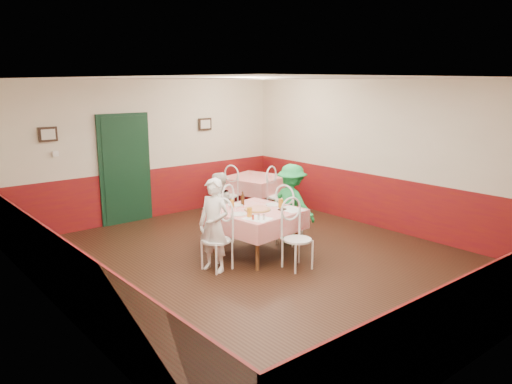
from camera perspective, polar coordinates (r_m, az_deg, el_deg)
floor at (r=7.85m, az=0.73°, el=-8.02°), size 7.00×7.00×0.00m
ceiling at (r=7.35m, az=0.79°, el=12.87°), size 7.00×7.00×0.00m
back_wall at (r=10.36m, az=-11.94°, el=4.75°), size 6.00×0.10×2.80m
front_wall at (r=5.38m, az=25.74°, el=-3.37°), size 6.00×0.10×2.80m
left_wall at (r=6.02m, az=-21.53°, el=-1.40°), size 0.10×7.00×2.80m
right_wall at (r=9.67m, az=14.46°, el=4.08°), size 0.10×7.00×2.80m
wainscot_back at (r=10.50m, az=-11.68°, el=-0.13°), size 6.00×0.03×1.00m
wainscot_front at (r=5.68m, az=24.72°, el=-12.11°), size 6.00×0.03×1.00m
wainscot_left at (r=6.29m, az=-20.74°, el=-9.36°), size 0.03×7.00×1.00m
wainscot_right at (r=9.82m, az=14.12°, el=-1.12°), size 0.03×7.00×1.00m
door at (r=10.10m, az=-14.72°, el=2.40°), size 0.96×0.06×2.10m
picture_left at (r=9.50m, az=-22.68°, el=6.10°), size 0.32×0.03×0.26m
picture_right at (r=10.93m, az=-5.85°, el=7.72°), size 0.32×0.03×0.26m
thermostat at (r=9.57m, az=-21.93°, el=4.09°), size 0.10×0.03×0.10m
main_table at (r=8.04m, az=0.00°, el=-4.70°), size 1.36×1.36×0.77m
second_table at (r=10.75m, az=-0.14°, el=-0.25°), size 1.38×1.38×0.77m
chair_left at (r=7.45m, az=-4.50°, el=-5.55°), size 0.46×0.46×0.90m
chair_right at (r=8.63m, az=3.87°, el=-2.99°), size 0.51×0.51×0.90m
chair_far at (r=8.60m, az=-4.14°, el=-3.06°), size 0.54×0.54×0.90m
chair_near at (r=7.49m, az=4.77°, el=-5.46°), size 0.46×0.46×0.90m
chair_second_a at (r=10.29m, az=-3.36°, el=-0.43°), size 0.52×0.52×0.90m
chair_second_b at (r=10.19m, az=2.55°, el=-0.56°), size 0.52×0.52×0.90m
pizza at (r=7.91m, az=0.17°, el=-2.00°), size 0.44×0.44×0.03m
plate_left at (r=7.65m, az=-2.02°, el=-2.55°), size 0.28×0.28×0.01m
plate_right at (r=8.22m, az=2.00°, el=-1.47°), size 0.28×0.28×0.01m
plate_far at (r=8.21m, az=-2.38°, el=-1.49°), size 0.28×0.28×0.01m
glass_a at (r=7.50m, az=-0.74°, el=-2.34°), size 0.09×0.09×0.14m
glass_b at (r=8.05m, az=2.84°, el=-1.31°), size 0.09×0.09×0.15m
glass_c at (r=8.09m, az=-2.75°, el=-1.31°), size 0.08×0.08×0.13m
beer_bottle at (r=8.22m, az=-1.54°, el=-0.79°), size 0.06×0.06×0.21m
shaker_a at (r=7.34m, az=0.30°, el=-2.88°), size 0.04×0.04×0.09m
shaker_b at (r=7.35m, az=0.90°, el=-2.86°), size 0.04×0.04×0.09m
shaker_c at (r=7.36m, az=-0.35°, el=-2.86°), size 0.04×0.04×0.09m
menu_left at (r=7.43m, az=0.17°, el=-3.05°), size 0.39×0.46×0.00m
menu_right at (r=7.98m, az=4.01°, el=-1.98°), size 0.33×0.42×0.00m
wallet at (r=7.93m, az=3.00°, el=-1.99°), size 0.12×0.10×0.02m
diner_left at (r=7.34m, az=-4.82°, el=-3.80°), size 0.48×0.59×1.40m
diner_far at (r=8.59m, az=-4.38°, el=-1.88°), size 0.64×0.52×1.25m
diner_right at (r=8.61m, az=4.11°, el=-1.37°), size 0.65×0.97×1.39m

